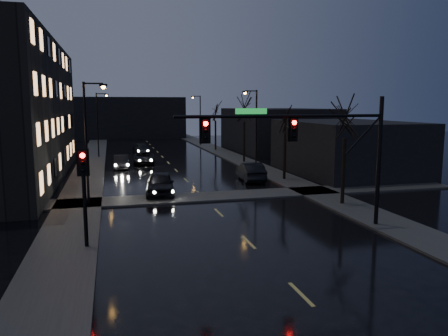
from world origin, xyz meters
TOP-DOWN VIEW (x-y plane):
  - ground at (0.00, 0.00)m, footprint 160.00×160.00m
  - sidewalk_left at (-8.50, 35.00)m, footprint 3.00×140.00m
  - sidewalk_right at (8.50, 35.00)m, footprint 3.00×140.00m
  - sidewalk_cross at (0.00, 18.50)m, footprint 40.00×3.00m
  - commercial_right_near at (15.50, 26.00)m, footprint 10.00×14.00m
  - commercial_right_far at (17.00, 48.00)m, footprint 12.00×18.00m
  - far_block at (-3.00, 78.00)m, footprint 22.00×10.00m
  - signal_mast at (3.85, 9.00)m, footprint 11.11×0.41m
  - signal_pole_left at (-7.50, 8.99)m, footprint 0.35×0.41m
  - tree_near at (8.40, 14.00)m, footprint 3.52×3.52m
  - tree_mid_a at (8.40, 24.00)m, footprint 3.30×3.30m
  - tree_mid_b at (8.40, 36.00)m, footprint 3.74×3.74m
  - tree_far at (8.40, 50.00)m, footprint 3.43×3.43m
  - streetlight_l_near at (-7.58, 18.00)m, footprint 1.53×0.28m
  - streetlight_l_far at (-7.58, 45.00)m, footprint 1.53×0.28m
  - streetlight_r_mid at (7.58, 30.00)m, footprint 1.53×0.28m
  - streetlight_r_far at (7.58, 58.00)m, footprint 1.53×0.28m
  - oncoming_car_a at (-2.90, 20.26)m, footprint 2.51×5.15m
  - oncoming_car_b at (-5.32, 34.77)m, footprint 1.64×4.27m
  - oncoming_car_c at (-2.76, 37.82)m, footprint 2.61×5.00m
  - oncoming_car_d at (-2.30, 47.66)m, footprint 2.51×4.92m
  - lead_car at (5.43, 24.40)m, footprint 2.10×5.00m

SIDE VIEW (x-z plane):
  - ground at x=0.00m, z-range 0.00..0.00m
  - sidewalk_left at x=-8.50m, z-range 0.00..0.12m
  - sidewalk_right at x=8.50m, z-range 0.00..0.12m
  - sidewalk_cross at x=0.00m, z-range 0.00..0.12m
  - oncoming_car_c at x=-2.76m, z-range 0.00..1.34m
  - oncoming_car_d at x=-2.30m, z-range 0.00..1.37m
  - oncoming_car_b at x=-5.32m, z-range 0.00..1.39m
  - lead_car at x=5.43m, z-range 0.00..1.61m
  - oncoming_car_a at x=-2.90m, z-range 0.00..1.69m
  - commercial_right_near at x=15.50m, z-range 0.00..5.00m
  - commercial_right_far at x=17.00m, z-range 0.00..6.00m
  - signal_pole_left at x=-7.50m, z-range 0.75..5.27m
  - far_block at x=-3.00m, z-range 0.00..8.00m
  - streetlight_l_near at x=-7.58m, z-range 0.77..8.77m
  - streetlight_l_far at x=-7.58m, z-range 0.77..8.77m
  - streetlight_r_mid at x=7.58m, z-range 0.77..8.77m
  - streetlight_r_far at x=7.58m, z-range 0.77..8.77m
  - signal_mast at x=3.85m, z-range 1.37..8.37m
  - tree_mid_a at x=8.40m, z-range 2.04..9.61m
  - tree_far at x=8.40m, z-range 2.12..10.00m
  - tree_near at x=8.40m, z-range 2.18..10.26m
  - tree_mid_b at x=8.40m, z-range 2.32..10.90m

